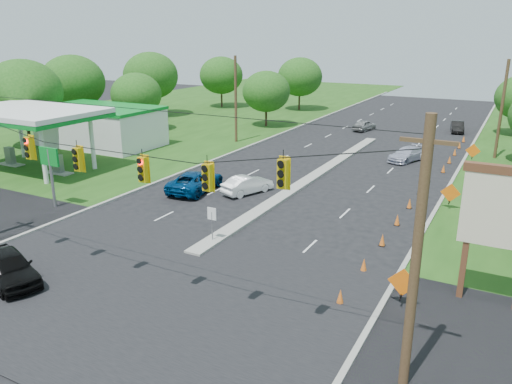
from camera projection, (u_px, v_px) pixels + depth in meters
The scene contains 40 objects.
ground at pixel (141, 289), 22.73m from camera, with size 160.00×160.00×0.00m, color black.
grass_left at pixel (47, 143), 53.03m from camera, with size 40.00×160.00×0.06m, color #1E4714.
cross_street at pixel (141, 289), 22.73m from camera, with size 160.00×14.00×0.02m, color black.
curb_left at pixel (256, 144), 52.49m from camera, with size 0.25×110.00×0.16m, color gray.
curb_right at pixel (460, 167), 43.41m from camera, with size 0.25×110.00×0.16m, color gray.
median at pixel (313, 177), 40.39m from camera, with size 1.00×34.00×0.18m, color gray.
median_sign at pixel (212, 218), 27.34m from camera, with size 0.55×0.06×2.05m.
signal_span at pixel (115, 190), 20.41m from camera, with size 25.60×0.32×9.00m.
utility_pole_far_left at pixel (236, 100), 52.21m from camera, with size 0.28×0.28×9.00m, color #422D1C.
utility_pole_far_right at pixel (501, 110), 45.17m from camera, with size 0.28×0.28×9.00m, color #422D1C.
gas_station at pixel (90, 124), 49.60m from camera, with size 18.40×19.70×5.20m.
pylon_sign at pixel (508, 216), 20.30m from camera, with size 5.90×2.30×6.12m.
cone_0 at pixel (340, 297), 21.35m from camera, with size 0.32×0.32×0.70m, color orange.
cone_1 at pixel (364, 265), 24.30m from camera, with size 0.32×0.32×0.70m, color orange.
cone_2 at pixel (382, 240), 27.24m from camera, with size 0.32×0.32×0.70m, color orange.
cone_3 at pixel (397, 220), 30.18m from camera, with size 0.32×0.32×0.70m, color orange.
cone_4 at pixel (410, 203), 33.12m from camera, with size 0.32×0.32×0.70m, color orange.
cone_5 at pixel (420, 189), 36.06m from camera, with size 0.32×0.32×0.70m, color orange.
cone_6 at pixel (429, 178), 39.00m from camera, with size 0.32×0.32×0.70m, color orange.
cone_7 at pixel (443, 169), 41.68m from camera, with size 0.32×0.32×0.70m, color orange.
cone_8 at pixel (450, 160), 44.62m from camera, with size 0.32×0.32×0.70m, color orange.
cone_9 at pixel (455, 152), 47.56m from camera, with size 0.32×0.32×0.70m, color orange.
cone_10 at pixel (460, 145), 50.50m from camera, with size 0.32×0.32×0.70m, color orange.
cone_11 at pixel (464, 139), 53.44m from camera, with size 0.32×0.32×0.70m, color orange.
work_sign_0 at pixel (403, 284), 20.91m from camera, with size 1.27×0.58×1.37m.
work_sign_1 at pixel (450, 194), 32.68m from camera, with size 1.27×0.58×1.37m.
work_sign_2 at pixel (473, 151), 44.45m from camera, with size 1.27×0.58×1.37m.
tree_1 at pixel (23, 92), 49.66m from camera, with size 7.56×7.56×8.82m.
tree_2 at pixel (136, 94), 58.33m from camera, with size 5.88×5.88×6.86m.
tree_3 at pixel (151, 76), 69.05m from camera, with size 7.56×7.56×8.82m.
tree_4 at pixel (221, 75), 77.53m from camera, with size 6.72×6.72×7.84m.
tree_5 at pixel (266, 91), 61.34m from camera, with size 5.88×5.88×6.86m.
tree_6 at pixel (300, 77), 74.66m from camera, with size 6.72×6.72×7.84m.
tree_14 at pixel (73, 82), 59.87m from camera, with size 7.56×7.56×8.82m.
black_sedan at pixel (9, 267), 23.10m from camera, with size 1.82×4.52×1.54m, color black.
white_sedan at pixel (247, 185), 36.15m from camera, with size 1.39×3.99×1.31m, color white.
blue_pickup at pixel (196, 181), 36.70m from camera, with size 2.47×5.36×1.49m, color navy.
silver_car_far at pixel (407, 154), 45.37m from camera, with size 1.79×4.40×1.28m, color #AEB0C6.
silver_car_oncoming at pixel (364, 125), 59.75m from camera, with size 1.54×3.82×1.30m, color gray.
dark_car_receding at pixel (457, 127), 58.76m from camera, with size 1.37×3.93×1.30m, color black.
Camera 1 is at (14.22, -15.46, 11.08)m, focal length 35.00 mm.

